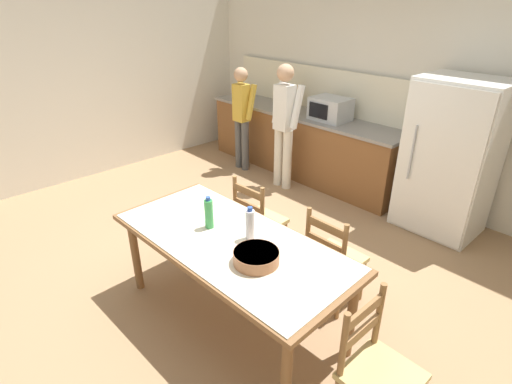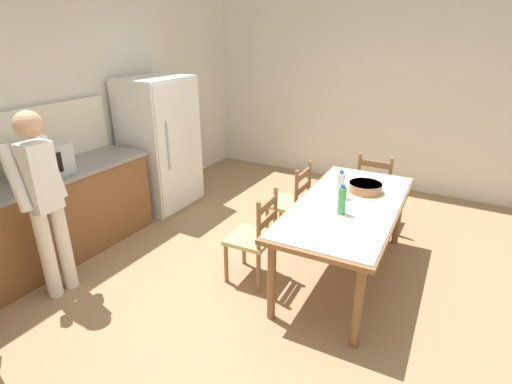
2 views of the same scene
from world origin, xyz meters
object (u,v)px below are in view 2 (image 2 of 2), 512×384
at_px(bottle_off_centre, 341,185).
at_px(serving_bowl, 365,187).
at_px(dining_table, 348,211).
at_px(chair_side_far_left, 254,238).
at_px(chair_side_far_right, 291,203).
at_px(person_at_counter, 43,197).
at_px(bottle_near_centre, 342,200).
at_px(microwave, 40,161).
at_px(chair_head_end, 374,190).
at_px(refrigerator, 160,144).

xyz_separation_m(bottle_off_centre, serving_bowl, (0.25, -0.17, -0.07)).
xyz_separation_m(dining_table, bottle_off_centre, (0.10, 0.12, 0.20)).
bearing_deg(bottle_off_centre, chair_side_far_left, 132.69).
xyz_separation_m(chair_side_far_right, chair_side_far_left, (-0.89, -0.03, 0.00)).
xyz_separation_m(serving_bowl, person_at_counter, (-1.86, 2.24, 0.12)).
xyz_separation_m(bottle_near_centre, bottle_off_centre, (0.34, 0.12, 0.00)).
bearing_deg(dining_table, microwave, 113.35).
relative_size(dining_table, chair_side_far_left, 2.21).
relative_size(chair_head_end, person_at_counter, 0.54).
bearing_deg(refrigerator, dining_table, -100.15).
xyz_separation_m(dining_table, bottle_near_centre, (-0.25, -0.01, 0.20)).
height_order(bottle_off_centre, chair_side_far_right, bottle_off_centre).
distance_m(bottle_off_centre, serving_bowl, 0.32).
bearing_deg(chair_side_far_right, serving_bowl, 84.44).
bearing_deg(microwave, dining_table, -66.65).
bearing_deg(person_at_counter, serving_bowl, -140.31).
bearing_deg(chair_side_far_right, refrigerator, -92.35).
xyz_separation_m(microwave, serving_bowl, (1.52, -2.76, -0.25)).
height_order(dining_table, chair_side_far_left, chair_side_far_left).
height_order(microwave, chair_side_far_left, microwave).
bearing_deg(chair_side_far_right, bottle_near_centre, 48.37).
bearing_deg(chair_side_far_right, chair_head_end, 139.79).
bearing_deg(bottle_near_centre, bottle_off_centre, 19.96).
distance_m(refrigerator, dining_table, 2.74).
distance_m(refrigerator, serving_bowl, 2.75).
xyz_separation_m(chair_head_end, chair_side_far_right, (-0.86, 0.72, 0.00)).
distance_m(chair_side_far_right, chair_side_far_left, 0.89).
xyz_separation_m(refrigerator, microwave, (-1.65, 0.02, 0.23)).
bearing_deg(bottle_near_centre, chair_side_far_left, 106.77).
relative_size(bottle_off_centre, chair_side_far_left, 0.30).
height_order(bottle_near_centre, person_at_counter, person_at_counter).
bearing_deg(chair_head_end, bottle_near_centre, 92.26).
height_order(dining_table, bottle_near_centre, bottle_near_centre).
bearing_deg(bottle_near_centre, refrigerator, 74.87).
bearing_deg(refrigerator, microwave, 179.35).
height_order(refrigerator, chair_side_far_left, refrigerator).
height_order(microwave, serving_bowl, microwave).
distance_m(serving_bowl, person_at_counter, 2.92).
distance_m(refrigerator, bottle_off_centre, 2.60).
height_order(bottle_near_centre, bottle_off_centre, same).
xyz_separation_m(chair_side_far_left, person_at_counter, (-1.04, 1.46, 0.50)).
relative_size(microwave, bottle_off_centre, 1.85).
height_order(microwave, bottle_near_centre, microwave).
relative_size(bottle_near_centre, chair_side_far_left, 0.30).
distance_m(refrigerator, chair_side_far_right, 1.97).
bearing_deg(chair_side_far_left, bottle_off_centre, 129.64).
bearing_deg(chair_side_far_right, bottle_off_centre, 62.60).
distance_m(bottle_off_centre, chair_side_far_right, 0.85).
bearing_deg(microwave, bottle_off_centre, -63.99).
distance_m(microwave, chair_side_far_right, 2.59).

